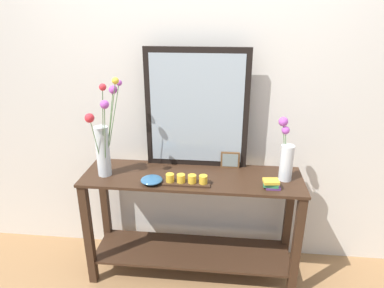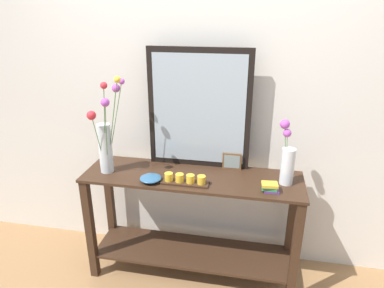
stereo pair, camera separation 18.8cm
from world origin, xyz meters
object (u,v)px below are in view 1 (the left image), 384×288
Objects in this scene: vase_right at (286,157)px; candle_tray at (187,180)px; decorative_bowl at (152,180)px; mirror_leaning at (197,109)px; tall_vase_left at (103,141)px; book_stack at (271,184)px; console_table at (192,216)px; picture_frame_small at (230,160)px.

candle_tray is (-0.65, -0.14, -0.14)m from vase_right.
decorative_bowl is at bearing -170.05° from vase_right.
tall_vase_left is at bearing -158.50° from mirror_leaning.
book_stack is (-0.10, -0.14, -0.14)m from vase_right.
tall_vase_left reaches higher than console_table.
picture_frame_small reaches higher than decorative_bowl.
picture_frame_small reaches higher than candle_tray.
tall_vase_left is 1.23m from vase_right.
console_table is 0.46m from decorative_bowl.
candle_tray is at bearing -100.89° from console_table.
decorative_bowl is (-0.26, -0.14, 0.36)m from console_table.
tall_vase_left is 5.03× the size of picture_frame_small.
tall_vase_left is at bearing -166.19° from picture_frame_small.
vase_right reaches higher than decorative_bowl.
vase_right is 0.22m from book_stack.
console_table is 0.78m from mirror_leaning.
decorative_bowl is (-0.27, -0.32, -0.40)m from mirror_leaning.
mirror_leaning is 0.69m from vase_right.
mirror_leaning reaches higher than tall_vase_left.
mirror_leaning is 0.72m from book_stack.
vase_right is at bearing 54.00° from book_stack.
candle_tray is at bearing -167.81° from vase_right.
book_stack is at bearing -46.08° from picture_frame_small.
book_stack is (1.13, -0.07, -0.23)m from tall_vase_left.
mirror_leaning is at bearing 85.94° from console_table.
picture_frame_small is at bearing 44.49° from candle_tray.
mirror_leaning is at bearing 164.67° from vase_right.
vase_right is 0.91m from decorative_bowl.
decorative_bowl is 1.27× the size of book_stack.
candle_tray is 0.23m from decorative_bowl.
console_table is at bearing 28.10° from decorative_bowl.
candle_tray is 2.75× the size of book_stack.
book_stack is (0.55, 0.00, 0.00)m from candle_tray.
picture_frame_small is (0.26, 0.16, 0.40)m from console_table.
candle_tray is at bearing -96.79° from mirror_leaning.
mirror_leaning is 0.58m from decorative_bowl.
tall_vase_left reaches higher than candle_tray.
candle_tray is at bearing 3.52° from decorative_bowl.
book_stack is at bearing -30.68° from mirror_leaning.
candle_tray is (-0.04, -0.31, -0.40)m from mirror_leaning.
mirror_leaning is 1.99× the size of vase_right.
console_table is at bearing 5.05° from tall_vase_left.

